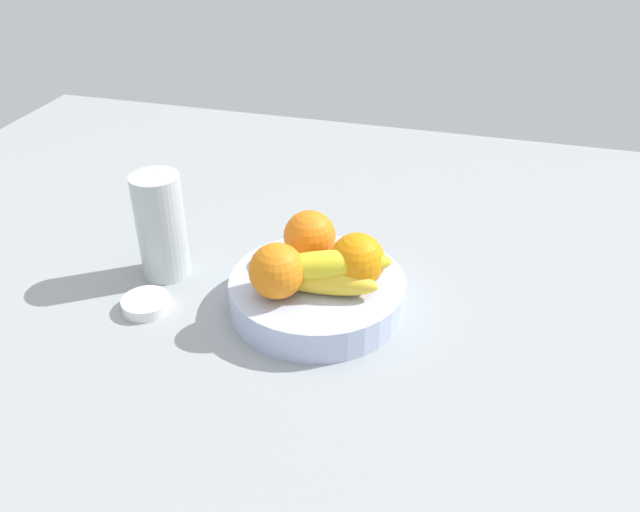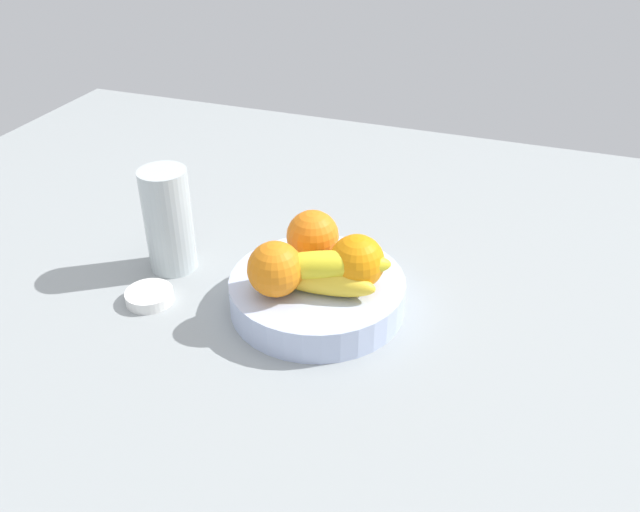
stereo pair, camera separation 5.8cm
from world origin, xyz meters
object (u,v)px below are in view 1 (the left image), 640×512
(orange_front_left, at_px, (310,236))
(orange_center, at_px, (357,260))
(thermos_tumbler, at_px, (162,225))
(orange_front_right, at_px, (277,271))
(banana_bunch, at_px, (323,272))
(fruit_bowl, at_px, (320,294))
(jar_lid, at_px, (146,304))

(orange_front_left, distance_m, orange_center, 0.09)
(thermos_tumbler, bearing_deg, orange_front_left, 6.07)
(orange_front_right, height_order, banana_bunch, orange_front_right)
(banana_bunch, distance_m, thermos_tumbler, 0.27)
(orange_front_right, bearing_deg, fruit_bowl, 46.53)
(orange_front_left, relative_size, jar_lid, 1.10)
(jar_lid, bearing_deg, orange_front_right, 6.45)
(orange_front_right, bearing_deg, orange_center, 29.06)
(orange_center, bearing_deg, orange_front_left, 151.23)
(orange_center, relative_size, jar_lid, 1.10)
(fruit_bowl, xyz_separation_m, banana_bunch, (0.01, -0.02, 0.05))
(orange_center, relative_size, thermos_tumbler, 0.46)
(orange_front_right, distance_m, jar_lid, 0.21)
(fruit_bowl, xyz_separation_m, thermos_tumbler, (-0.25, 0.03, 0.06))
(orange_center, distance_m, jar_lid, 0.31)
(orange_front_right, height_order, jar_lid, orange_front_right)
(banana_bunch, bearing_deg, fruit_bowl, 114.34)
(banana_bunch, relative_size, jar_lid, 2.71)
(orange_front_right, xyz_separation_m, jar_lid, (-0.19, -0.02, -0.08))
(fruit_bowl, relative_size, banana_bunch, 1.33)
(orange_center, xyz_separation_m, banana_bunch, (-0.04, -0.03, -0.01))
(orange_front_right, bearing_deg, orange_front_left, 80.34)
(jar_lid, bearing_deg, thermos_tumbler, 98.42)
(orange_center, bearing_deg, thermos_tumbler, 176.16)
(thermos_tumbler, relative_size, jar_lid, 2.38)
(orange_front_left, height_order, banana_bunch, orange_front_left)
(fruit_bowl, height_order, jar_lid, fruit_bowl)
(orange_center, xyz_separation_m, thermos_tumbler, (-0.30, 0.02, -0.00))
(orange_front_left, relative_size, thermos_tumbler, 0.46)
(fruit_bowl, distance_m, orange_center, 0.08)
(fruit_bowl, height_order, thermos_tumbler, thermos_tumbler)
(banana_bunch, bearing_deg, jar_lid, -169.45)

